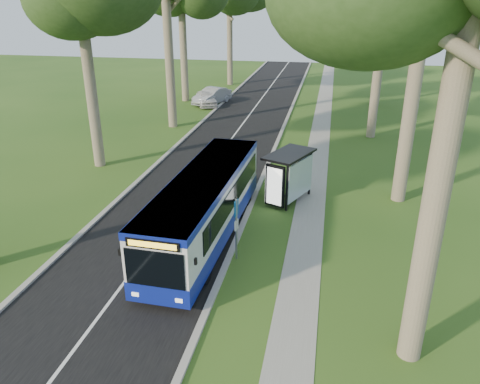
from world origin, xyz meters
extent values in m
plane|color=#2A4E18|center=(0.00, 0.00, 0.00)|extent=(120.00, 120.00, 0.00)
cube|color=black|center=(-3.50, 10.00, 0.01)|extent=(7.00, 100.00, 0.02)
cube|color=#9E9B93|center=(0.00, 10.00, 0.06)|extent=(0.25, 100.00, 0.12)
cube|color=#9E9B93|center=(-7.00, 10.00, 0.06)|extent=(0.25, 100.00, 0.12)
cube|color=white|center=(-3.50, 10.00, 0.02)|extent=(0.12, 100.00, 0.00)
cube|color=gray|center=(3.00, 10.00, 0.01)|extent=(1.50, 100.00, 0.02)
cube|color=white|center=(-1.39, -0.03, 1.64)|extent=(2.73, 11.14, 2.63)
cube|color=navy|center=(-1.39, -0.03, 0.69)|extent=(2.76, 11.17, 0.74)
cube|color=navy|center=(-1.39, -0.03, 2.80)|extent=(2.76, 11.17, 0.29)
cube|color=black|center=(-1.39, -5.58, 1.75)|extent=(2.07, 0.13, 1.34)
cube|color=yellow|center=(-1.39, -5.62, 2.67)|extent=(1.66, 0.08, 0.20)
cube|color=black|center=(-1.39, -5.51, 0.46)|extent=(2.22, 0.21, 0.28)
cylinder|color=black|center=(-2.43, -3.44, 0.48)|extent=(0.29, 0.97, 0.96)
cylinder|color=black|center=(-0.36, -3.44, 0.48)|extent=(0.29, 0.97, 0.96)
cylinder|color=black|center=(-2.43, 3.19, 0.48)|extent=(0.29, 0.97, 0.96)
cylinder|color=black|center=(-0.36, 3.19, 0.48)|extent=(0.29, 0.97, 0.96)
cylinder|color=gray|center=(0.30, -1.54, 1.33)|extent=(0.08, 0.08, 2.65)
cube|color=#0D5098|center=(0.30, -1.54, 2.28)|extent=(0.11, 0.37, 0.66)
cylinder|color=yellow|center=(0.27, -1.54, 2.44)|extent=(0.06, 0.23, 0.23)
cube|color=white|center=(0.30, -1.54, 1.54)|extent=(0.11, 0.32, 0.42)
cube|color=black|center=(2.38, 3.60, 1.24)|extent=(0.13, 0.13, 2.47)
cube|color=black|center=(2.38, 6.13, 1.24)|extent=(0.13, 0.13, 2.47)
cube|color=black|center=(1.77, 4.87, 2.53)|extent=(2.69, 3.41, 0.12)
cube|color=silver|center=(2.46, 4.87, 1.33)|extent=(1.04, 2.33, 1.98)
cube|color=black|center=(1.77, 3.49, 1.24)|extent=(1.02, 0.56, 2.17)
cube|color=white|center=(1.77, 3.40, 1.24)|extent=(0.78, 0.35, 1.93)
cube|color=black|center=(2.06, 5.17, 0.44)|extent=(1.05, 1.78, 0.06)
cylinder|color=black|center=(1.33, 4.74, 0.48)|extent=(0.53, 0.53, 0.95)
cylinder|color=black|center=(1.33, 4.74, 0.97)|extent=(0.57, 0.57, 0.05)
imported|color=silver|center=(-8.32, 26.15, 0.72)|extent=(3.26, 4.54, 1.44)
imported|color=#A2A5AA|center=(-7.94, 26.96, 0.79)|extent=(3.23, 5.05, 1.57)
cylinder|color=#7A6B56|center=(-10.50, 8.00, 5.36)|extent=(0.67, 0.67, 10.73)
cylinder|color=#7A6B56|center=(-9.00, 18.00, 5.85)|extent=(0.69, 0.69, 11.70)
cylinder|color=#7A6B56|center=(-11.00, 28.00, 6.04)|extent=(0.71, 0.71, 12.09)
cylinder|color=#7A6B56|center=(-8.50, 38.00, 5.14)|extent=(0.65, 0.65, 10.29)
cylinder|color=#7A6B56|center=(6.50, -6.00, 5.65)|extent=(0.68, 0.68, 11.30)
cylinder|color=#7A6B56|center=(7.50, 6.00, 6.13)|extent=(0.71, 0.71, 12.26)
cylinder|color=#7A6B56|center=(6.80, 18.00, 5.19)|extent=(0.66, 0.66, 10.37)
cylinder|color=#7A6B56|center=(8.00, 30.00, 5.10)|extent=(0.65, 0.65, 10.21)
camera|label=1|loc=(3.64, -17.86, 10.01)|focal=35.00mm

